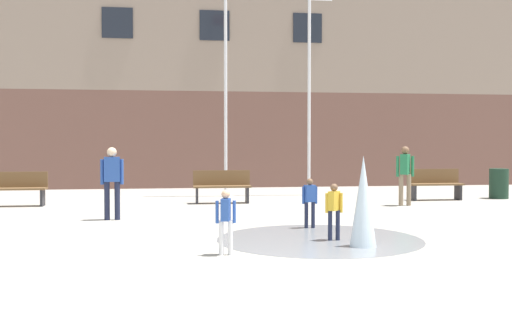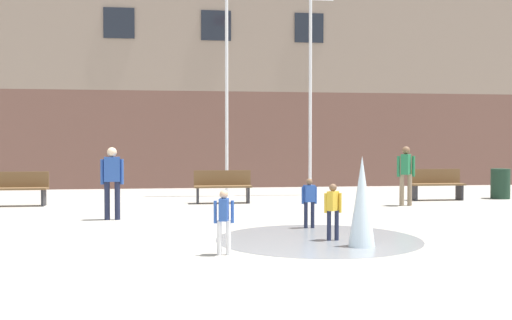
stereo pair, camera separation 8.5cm
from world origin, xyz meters
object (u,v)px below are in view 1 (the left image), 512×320
object	(u,v)px
park_bench_far_left	(16,188)
teen_by_trashcan	(112,177)
flagpole_left	(227,69)
park_bench_under_left_flagpole	(222,186)
child_with_pink_shirt	(334,207)
adult_in_red	(405,171)
child_in_fountain	(226,217)
flagpole_right	(310,77)
child_running	(310,199)
park_bench_center	(435,184)
trash_can	(499,184)

from	to	relation	value
park_bench_far_left	teen_by_trashcan	xyz separation A→B (m)	(2.81, -3.23, 0.45)
flagpole_left	park_bench_under_left_flagpole	bearing A→B (deg)	-98.87
child_with_pink_shirt	adult_in_red	xyz separation A→B (m)	(3.41, 5.24, 0.35)
child_in_fountain	flagpole_right	bearing A→B (deg)	174.27
child_with_pink_shirt	child_running	world-z (taller)	same
teen_by_trashcan	adult_in_red	bearing A→B (deg)	-170.71
park_bench_under_left_flagpole	flagpole_left	distance (m)	4.11
park_bench_center	child_with_pink_shirt	distance (m)	8.24
flagpole_left	flagpole_right	world-z (taller)	flagpole_left
park_bench_center	trash_can	bearing A→B (deg)	4.43
flagpole_left	flagpole_right	bearing A→B (deg)	0.00
child_in_fountain	flagpole_left	distance (m)	10.40
park_bench_center	flagpole_right	size ratio (longest dim) A/B	0.23
adult_in_red	flagpole_left	xyz separation A→B (m)	(-4.47, 3.48, 3.05)
park_bench_center	flagpole_right	world-z (taller)	flagpole_right
flagpole_right	park_bench_center	bearing A→B (deg)	-32.66
park_bench_center	child_running	bearing A→B (deg)	-134.18
park_bench_center	flagpole_left	xyz separation A→B (m)	(-5.95, 2.10, 3.50)
child_with_pink_shirt	flagpole_left	size ratio (longest dim) A/B	0.13
child_running	adult_in_red	bearing A→B (deg)	-149.57
teen_by_trashcan	flagpole_right	xyz separation A→B (m)	(5.70, 5.38, 2.84)
flagpole_right	park_bench_under_left_flagpole	bearing A→B (deg)	-144.88
child_with_pink_shirt	adult_in_red	size ratio (longest dim) A/B	0.62
park_bench_far_left	park_bench_under_left_flagpole	distance (m)	5.50
teen_by_trashcan	child_in_fountain	world-z (taller)	teen_by_trashcan
child_in_fountain	flagpole_right	size ratio (longest dim) A/B	0.14
park_bench_far_left	child_in_fountain	bearing A→B (deg)	-57.30
flagpole_left	trash_can	size ratio (longest dim) A/B	8.31
child_with_pink_shirt	park_bench_far_left	bearing A→B (deg)	92.76
park_bench_center	child_in_fountain	size ratio (longest dim) A/B	1.62
child_in_fountain	teen_by_trashcan	bearing A→B (deg)	-140.10
teen_by_trashcan	adult_in_red	distance (m)	7.72
park_bench_center	adult_in_red	world-z (taller)	adult_in_red
adult_in_red	flagpole_left	size ratio (longest dim) A/B	0.21
child_running	teen_by_trashcan	xyz separation A→B (m)	(-3.99, 1.83, 0.35)
park_bench_under_left_flagpole	child_in_fountain	xyz separation A→B (m)	(-0.59, -7.66, 0.10)
flagpole_right	trash_can	distance (m)	6.62
flagpole_left	teen_by_trashcan	bearing A→B (deg)	-119.29
teen_by_trashcan	adult_in_red	xyz separation A→B (m)	(7.48, 1.90, 0.00)
park_bench_center	adult_in_red	distance (m)	2.08
park_bench_far_left	park_bench_center	xyz separation A→B (m)	(11.78, 0.04, 0.00)
park_bench_far_left	adult_in_red	xyz separation A→B (m)	(10.30, -1.34, 0.45)
child_in_fountain	flagpole_left	bearing A→B (deg)	-170.90
adult_in_red	trash_can	distance (m)	3.95
park_bench_far_left	flagpole_right	distance (m)	9.37
child_with_pink_shirt	child_running	xyz separation A→B (m)	(-0.07, 1.51, 0.00)
child_with_pink_shirt	child_running	size ratio (longest dim) A/B	1.00
park_bench_under_left_flagpole	trash_can	distance (m)	8.40
park_bench_under_left_flagpole	flagpole_left	world-z (taller)	flagpole_left
child_running	flagpole_left	size ratio (longest dim) A/B	0.13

